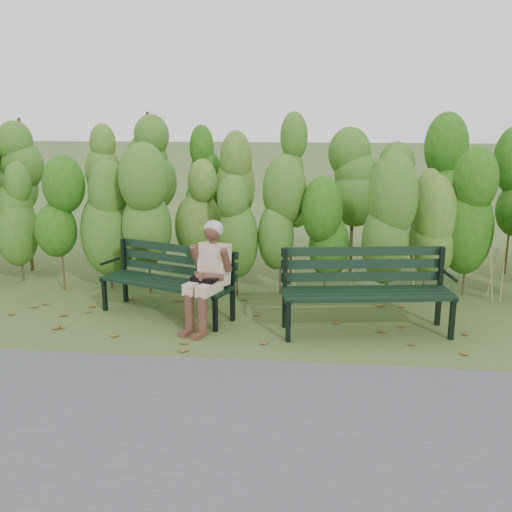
# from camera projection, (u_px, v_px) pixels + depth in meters

# --- Properties ---
(ground) EXTENTS (80.00, 80.00, 0.00)m
(ground) POSITION_uv_depth(u_px,v_px,m) (253.00, 327.00, 6.79)
(ground) COLOR #445A27
(footpath) EXTENTS (60.00, 2.50, 0.01)m
(footpath) POSITION_uv_depth(u_px,v_px,m) (221.00, 426.00, 4.66)
(footpath) COLOR #474749
(footpath) RESTS_ON ground
(hedge_band) EXTENTS (11.04, 1.67, 2.42)m
(hedge_band) POSITION_uv_depth(u_px,v_px,m) (268.00, 195.00, 8.29)
(hedge_band) COLOR #47381E
(hedge_band) RESTS_ON ground
(leaf_litter) EXTENTS (5.82, 2.03, 0.01)m
(leaf_litter) POSITION_uv_depth(u_px,v_px,m) (247.00, 330.00, 6.70)
(leaf_litter) COLOR brown
(leaf_litter) RESTS_ON ground
(bench_left) EXTENTS (1.73, 1.09, 0.82)m
(bench_left) POSITION_uv_depth(u_px,v_px,m) (170.00, 275.00, 7.15)
(bench_left) COLOR black
(bench_left) RESTS_ON ground
(bench_right) EXTENTS (1.91, 0.86, 0.92)m
(bench_right) POSITION_uv_depth(u_px,v_px,m) (365.00, 284.00, 6.59)
(bench_right) COLOR black
(bench_right) RESTS_ON ground
(seated_woman) EXTENTS (0.55, 0.75, 1.21)m
(seated_woman) POSITION_uv_depth(u_px,v_px,m) (209.00, 269.00, 6.67)
(seated_woman) COLOR beige
(seated_woman) RESTS_ON ground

